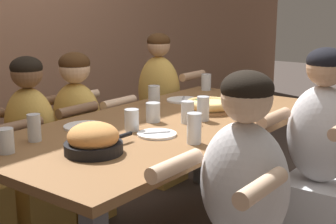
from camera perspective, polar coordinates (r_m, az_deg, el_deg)
name	(u,v)px	position (r m, az deg, el deg)	size (l,w,h in m)	color
dining_table	(168,135)	(2.54, 0.00, -2.78)	(2.05, 0.96, 0.75)	brown
pizza_board_main	(209,106)	(2.75, 5.05, 0.79)	(0.29, 0.29, 0.07)	#996B42
skillet_bowl	(94,140)	(1.99, -9.07, -3.41)	(0.36, 0.25, 0.13)	black
empty_plate_a	(85,126)	(2.42, -10.08, -1.74)	(0.22, 0.22, 0.02)	white
empty_plate_b	(157,134)	(2.25, -1.37, -2.71)	(0.19, 0.19, 0.02)	white
empty_plate_c	(183,100)	(3.05, 1.86, 1.48)	(0.22, 0.22, 0.02)	white
drinking_glass_a	(243,90)	(3.18, 9.14, 2.70)	(0.08, 0.08, 0.13)	silver
drinking_glass_b	(203,110)	(2.53, 4.30, 0.24)	(0.07, 0.07, 0.13)	silver
drinking_glass_c	(153,113)	(2.50, -1.83, -0.18)	(0.08, 0.08, 0.10)	silver
drinking_glass_d	(6,142)	(2.09, -19.18, -3.53)	(0.07, 0.07, 0.11)	silver
drinking_glass_e	(188,114)	(2.47, 2.40, -0.21)	(0.07, 0.07, 0.12)	silver
drinking_glass_f	(194,130)	(2.11, 3.21, -2.20)	(0.07, 0.07, 0.14)	silver
drinking_glass_g	(132,121)	(2.33, -4.43, -1.10)	(0.07, 0.07, 0.11)	silver
drinking_glass_h	(154,97)	(2.90, -1.71, 1.86)	(0.07, 0.07, 0.13)	silver
drinking_glass_i	(206,82)	(3.44, 4.67, 3.66)	(0.07, 0.07, 0.12)	silver
drinking_glass_j	(34,129)	(2.23, -15.99, -2.04)	(0.06, 0.06, 0.13)	silver
diner_far_right	(159,116)	(3.62, -1.07, -0.50)	(0.51, 0.40, 1.16)	gold
diner_far_center	(79,145)	(3.04, -10.85, -3.93)	(0.51, 0.40, 1.08)	gold
diner_far_midleft	(33,159)	(2.83, -16.12, -5.56)	(0.51, 0.40, 1.09)	gold
diner_near_midright	(318,167)	(2.59, 17.84, -6.41)	(0.51, 0.40, 1.16)	silver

